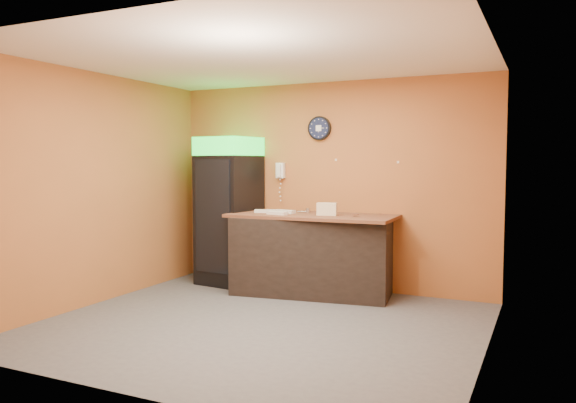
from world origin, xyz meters
The scene contains 15 objects.
floor centered at (0.00, 0.00, 0.00)m, with size 4.50×4.50×0.00m, color #47474C.
back_wall centered at (0.00, 2.00, 1.40)m, with size 4.50×0.02×2.80m, color #B06531.
left_wall centered at (-2.25, 0.00, 1.40)m, with size 0.02×4.00×2.80m, color #B06531.
right_wall centered at (2.25, 0.00, 1.40)m, with size 0.02×4.00×2.80m, color #B06531.
ceiling centered at (0.00, 0.00, 2.80)m, with size 4.50×4.00×0.02m, color white.
beverage_cooler centered at (-1.37, 1.60, 1.01)m, with size 0.80×0.81×2.07m.
prep_counter centered at (-0.05, 1.55, 0.50)m, with size 2.01×0.89×1.00m, color black.
wall_clock centered at (-0.13, 1.97, 2.18)m, with size 0.33×0.06×0.33m.
wall_phone centered at (-0.71, 1.95, 1.60)m, with size 0.12×0.10×0.22m.
butcher_paper centered at (-0.05, 1.55, 1.02)m, with size 2.15×0.98×0.04m, color brown.
sub_roll_stack centered at (0.18, 1.47, 1.13)m, with size 0.26×0.12×0.16m.
wrapped_sandwich_left centered at (-0.71, 1.49, 1.06)m, with size 0.29×0.11×0.04m, color silver.
wrapped_sandwich_mid centered at (-0.45, 1.31, 1.06)m, with size 0.28×0.11×0.04m, color silver.
wrapped_sandwich_right centered at (-0.45, 1.52, 1.07)m, with size 0.30×0.12×0.04m, color silver.
kitchen_tool centered at (-0.20, 1.74, 1.07)m, with size 0.06×0.06×0.06m, color silver.
Camera 1 is at (2.73, -5.16, 1.73)m, focal length 35.00 mm.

